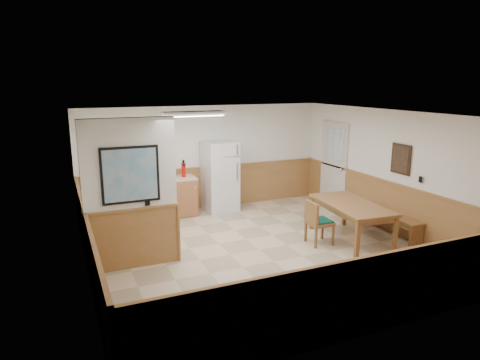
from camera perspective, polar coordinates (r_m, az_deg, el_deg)
name	(u,v)px	position (r m, az deg, el deg)	size (l,w,h in m)	color
ground	(259,250)	(8.06, 2.57, -9.27)	(6.00, 6.00, 0.00)	beige
ceiling	(261,114)	(7.48, 2.76, 8.76)	(6.00, 6.00, 0.02)	white
back_wall	(205,158)	(10.39, -4.65, 2.97)	(6.00, 0.02, 2.50)	white
right_wall	(390,171)	(9.36, 19.39, 1.16)	(0.02, 6.00, 2.50)	white
left_wall	(83,203)	(6.93, -20.23, -2.88)	(0.02, 6.00, 2.50)	white
wainscot_back	(206,188)	(10.53, -4.54, -1.06)	(6.00, 0.04, 1.00)	#AE6E45
wainscot_right	(387,206)	(9.52, 18.96, -3.27)	(0.04, 6.00, 1.00)	#AE6E45
wainscot_left	(88,249)	(7.16, -19.60, -8.65)	(0.04, 6.00, 1.00)	#AE6E45
partition_wall	(131,196)	(7.20, -14.37, -2.06)	(1.50, 0.20, 2.50)	white
kitchen_counter	(160,198)	(9.94, -10.56, -2.33)	(2.20, 0.61, 1.00)	#9D5C38
exterior_door	(334,164)	(10.82, 12.38, 2.04)	(0.07, 1.02, 2.15)	silver
kitchen_window	(115,151)	(9.85, -16.28, 3.71)	(0.80, 0.04, 1.00)	silver
wall_painting	(401,159)	(9.07, 20.65, 2.64)	(0.04, 0.50, 0.60)	#2F1F13
fluorescent_fixture	(194,114)	(8.39, -6.20, 8.79)	(1.20, 0.30, 0.09)	silver
refrigerator	(220,177)	(10.21, -2.69, 0.46)	(0.77, 0.74, 1.67)	white
dining_table	(351,208)	(8.58, 14.60, -3.63)	(1.08, 1.89, 0.75)	#945836
dining_bench	(391,219)	(9.20, 19.51, -4.91)	(0.35, 1.48, 0.45)	#945836
dining_chair	(316,219)	(8.28, 10.08, -5.20)	(0.62, 0.45, 0.85)	#945836
fire_extinguisher	(184,170)	(9.91, -7.53, 1.39)	(0.11, 0.11, 0.40)	red
soap_bottle	(120,178)	(9.67, -15.70, 0.28)	(0.07, 0.07, 0.21)	#18872C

